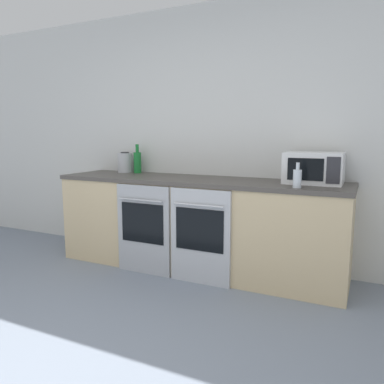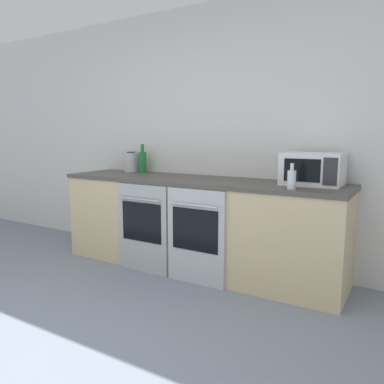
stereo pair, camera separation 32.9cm
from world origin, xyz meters
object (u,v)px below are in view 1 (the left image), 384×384
Objects in this scene: oven_left at (143,229)px; microwave at (314,168)px; kettle at (125,163)px; bottle_green at (137,162)px; oven_right at (200,236)px; bottle_clear at (297,178)px.

oven_left is 1.64m from microwave.
bottle_green is at bearing -3.94° from kettle.
oven_left and oven_right have the same top height.
kettle is (-0.17, 0.01, -0.01)m from bottle_green.
kettle is (-1.18, 0.56, 0.57)m from oven_right.
kettle is at bearing 154.57° from oven_right.
oven_right is 4.23× the size of bottle_clear.
kettle reaches higher than oven_left.
kettle reaches higher than bottle_clear.
bottle_clear is at bearing -13.78° from bottle_green.
bottle_green is at bearing 127.29° from oven_left.
microwave is at bearing 17.08° from oven_left.
microwave is (0.87, 0.45, 0.60)m from oven_right.
bottle_clear is 0.64× the size of bottle_green.
bottle_green reaches higher than bottle_clear.
bottle_green is (-1.00, 0.55, 0.59)m from oven_right.
microwave is (1.46, 0.45, 0.60)m from oven_left.
oven_left is at bearing 180.00° from oven_right.
bottle_green is 0.18m from kettle.
bottle_green is (-0.42, 0.55, 0.59)m from oven_left.
microwave reaches higher than oven_right.
bottle_green is at bearing 176.93° from microwave.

